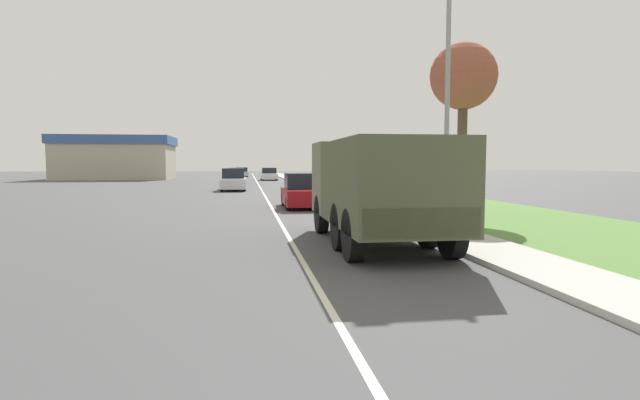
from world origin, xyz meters
name	(u,v)px	position (x,y,z in m)	size (l,w,h in m)	color
ground_plane	(261,189)	(0.00, 40.00, 0.00)	(180.00, 180.00, 0.00)	#4C4C4F
lane_centre_stripe	(261,189)	(0.00, 40.00, 0.00)	(0.12, 120.00, 0.00)	silver
sidewalk_right	(316,188)	(4.50, 40.00, 0.06)	(1.80, 120.00, 0.12)	beige
grass_strip_right	(368,188)	(8.90, 40.00, 0.01)	(7.00, 120.00, 0.02)	#56843D
military_truck	(378,184)	(2.16, 11.95, 1.56)	(2.51, 6.66, 2.70)	#606647
car_nearest_ahead	(303,192)	(1.45, 22.79, 0.72)	(1.79, 4.06, 1.62)	maroon
car_second_ahead	(233,181)	(-2.14, 38.24, 0.75)	(1.85, 4.71, 1.69)	silver
car_third_ahead	(236,177)	(-2.17, 50.63, 0.72)	(1.73, 4.25, 1.60)	navy
car_fourth_ahead	(269,175)	(1.61, 60.62, 0.68)	(1.92, 4.44, 1.51)	silver
car_farthest_ahead	(242,172)	(-1.82, 76.37, 0.65)	(1.93, 4.31, 1.42)	#B7BABF
lamp_post	(441,77)	(4.56, 13.77, 4.63)	(1.69, 0.24, 7.66)	gray
tree_mid_right	(463,79)	(7.42, 18.60, 5.43)	(2.64, 2.64, 6.84)	#4C3D2D
building_distant	(116,158)	(-17.74, 67.25, 2.79)	(14.26, 9.47, 5.50)	#B2A893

